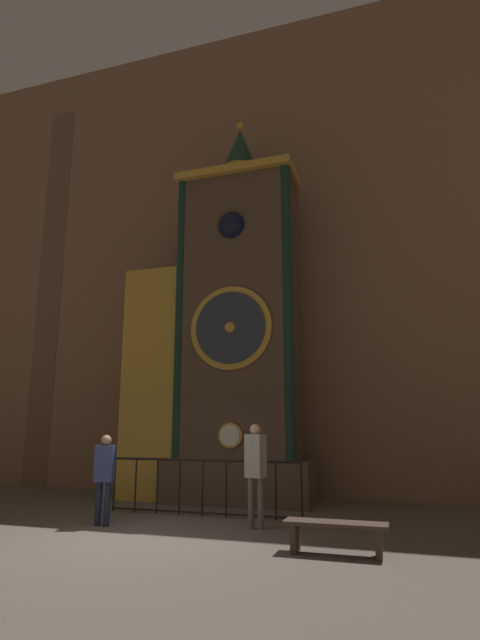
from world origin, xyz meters
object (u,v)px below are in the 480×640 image
Objects in this scene: clock_tower at (222,337)px; stanchion_post at (104,493)px; visitor_far at (256,465)px; visitor_near at (105,471)px; visitor_bench at (336,531)px.

stanchion_post is at bearing -142.90° from clock_tower.
visitor_far reaches higher than stanchion_post.
visitor_near is 2.23m from stanchion_post.
visitor_near reaches higher than visitor_bench.
visitor_far is at bearing -2.02° from visitor_near.
visitor_bench is (3.26, -4.24, -3.67)m from clock_tower.
clock_tower is 6.49m from visitor_bench.
visitor_far is at bearing 138.29° from visitor_bench.
visitor_near is 0.89× the size of visitor_far.
stanchion_post is at bearing 154.23° from visitor_bench.
visitor_near reaches higher than stanchion_post.
visitor_far reaches higher than visitor_near.
clock_tower is at bearing 37.10° from stanchion_post.
clock_tower reaches higher than stanchion_post.
clock_tower reaches higher than visitor_far.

